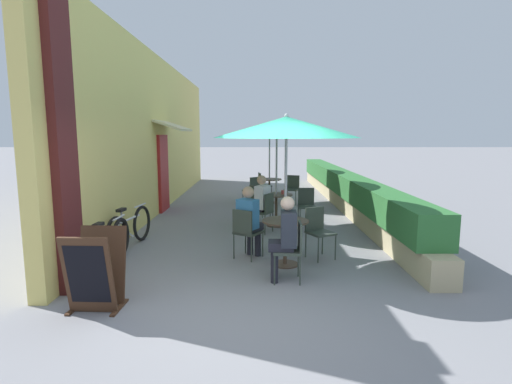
# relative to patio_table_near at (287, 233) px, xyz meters

# --- Properties ---
(ground_plane) EXTENTS (120.00, 120.00, 0.00)m
(ground_plane) POSITION_rel_patio_table_near_xyz_m (-0.66, -1.58, -0.53)
(ground_plane) COLOR gray
(cafe_facade_wall) EXTENTS (0.98, 14.01, 4.20)m
(cafe_facade_wall) POSITION_rel_patio_table_near_xyz_m (-3.20, 5.29, 1.56)
(cafe_facade_wall) COLOR #E0CC6B
(cafe_facade_wall) RESTS_ON ground_plane
(planter_hedge) EXTENTS (0.60, 13.01, 1.01)m
(planter_hedge) POSITION_rel_patio_table_near_xyz_m (2.09, 5.32, 0.00)
(planter_hedge) COLOR tan
(planter_hedge) RESTS_ON ground_plane
(patio_table_near) EXTENTS (0.75, 0.75, 0.75)m
(patio_table_near) POSITION_rel_patio_table_near_xyz_m (0.00, 0.00, 0.00)
(patio_table_near) COLOR brown
(patio_table_near) RESTS_ON ground_plane
(patio_umbrella_near) EXTENTS (2.29, 2.29, 2.44)m
(patio_umbrella_near) POSITION_rel_patio_table_near_xyz_m (0.00, 0.00, 1.70)
(patio_umbrella_near) COLOR #B7B7BC
(patio_umbrella_near) RESTS_ON ground_plane
(cafe_chair_near_left) EXTENTS (0.54, 0.54, 0.87)m
(cafe_chair_near_left) POSITION_rel_patio_table_near_xyz_m (0.60, 0.40, -0.02)
(cafe_chair_near_left) COLOR #384238
(cafe_chair_near_left) RESTS_ON ground_plane
(cafe_chair_near_right) EXTENTS (0.55, 0.55, 0.87)m
(cafe_chair_near_right) POSITION_rel_patio_table_near_xyz_m (-0.65, 0.32, -0.02)
(cafe_chair_near_right) COLOR #384238
(cafe_chair_near_right) RESTS_ON ground_plane
(seated_patron_near_right) EXTENTS (0.48, 0.51, 1.25)m
(seated_patron_near_right) POSITION_rel_patio_table_near_xyz_m (-0.59, 0.41, 0.15)
(seated_patron_near_right) COLOR #23232D
(seated_patron_near_right) RESTS_ON ground_plane
(cafe_chair_near_back) EXTENTS (0.41, 0.41, 0.87)m
(cafe_chair_near_back) POSITION_rel_patio_table_near_xyz_m (0.05, -0.72, -0.02)
(cafe_chair_near_back) COLOR #384238
(cafe_chair_near_back) RESTS_ON ground_plane
(seated_patron_near_back) EXTENTS (0.41, 0.35, 1.25)m
(seated_patron_near_back) POSITION_rel_patio_table_near_xyz_m (-0.06, -0.71, 0.15)
(seated_patron_near_back) COLOR #23232D
(seated_patron_near_back) RESTS_ON ground_plane
(coffee_cup_near) EXTENTS (0.07, 0.07, 0.09)m
(coffee_cup_near) POSITION_rel_patio_table_near_xyz_m (0.07, 0.03, 0.26)
(coffee_cup_near) COLOR #232328
(coffee_cup_near) RESTS_ON patio_table_near
(patio_table_mid) EXTENTS (0.75, 0.75, 0.75)m
(patio_table_mid) POSITION_rel_patio_table_near_xyz_m (-0.00, 2.81, 0.00)
(patio_table_mid) COLOR brown
(patio_table_mid) RESTS_ON ground_plane
(patio_umbrella_mid) EXTENTS (2.29, 2.29, 2.44)m
(patio_umbrella_mid) POSITION_rel_patio_table_near_xyz_m (-0.00, 2.81, 1.70)
(patio_umbrella_mid) COLOR #B7B7BC
(patio_umbrella_mid) RESTS_ON ground_plane
(cafe_chair_mid_left) EXTENTS (0.41, 0.41, 0.87)m
(cafe_chair_mid_left) POSITION_rel_patio_table_near_xyz_m (0.71, 2.89, -0.02)
(cafe_chair_mid_left) COLOR #384238
(cafe_chair_mid_left) RESTS_ON ground_plane
(cafe_chair_mid_right) EXTENTS (0.55, 0.55, 0.87)m
(cafe_chair_mid_right) POSITION_rel_patio_table_near_xyz_m (-0.44, 3.38, -0.02)
(cafe_chair_mid_right) COLOR #384238
(cafe_chair_mid_right) RESTS_ON ground_plane
(cafe_chair_mid_back) EXTENTS (0.54, 0.54, 0.87)m
(cafe_chair_mid_back) POSITION_rel_patio_table_near_xyz_m (-0.29, 2.15, -0.02)
(cafe_chair_mid_back) COLOR #384238
(cafe_chair_mid_back) RESTS_ON ground_plane
(seated_patron_mid_back) EXTENTS (0.51, 0.47, 1.25)m
(seated_patron_mid_back) POSITION_rel_patio_table_near_xyz_m (-0.39, 2.20, 0.15)
(seated_patron_mid_back) COLOR #23232D
(seated_patron_mid_back) RESTS_ON ground_plane
(coffee_cup_mid) EXTENTS (0.07, 0.07, 0.09)m
(coffee_cup_mid) POSITION_rel_patio_table_near_xyz_m (0.14, 2.82, 0.26)
(coffee_cup_mid) COLOR #B73D3D
(coffee_cup_mid) RESTS_ON patio_table_mid
(patio_table_far) EXTENTS (0.75, 0.75, 0.75)m
(patio_table_far) POSITION_rel_patio_table_near_xyz_m (-0.06, 5.96, 0.00)
(patio_table_far) COLOR brown
(patio_table_far) RESTS_ON ground_plane
(patio_umbrella_far) EXTENTS (2.29, 2.29, 2.44)m
(patio_umbrella_far) POSITION_rel_patio_table_near_xyz_m (-0.06, 5.96, 1.70)
(patio_umbrella_far) COLOR #B7B7BC
(patio_umbrella_far) RESTS_ON ground_plane
(cafe_chair_far_left) EXTENTS (0.56, 0.56, 0.87)m
(cafe_chair_far_left) POSITION_rel_patio_table_near_xyz_m (-0.57, 5.44, -0.02)
(cafe_chair_far_left) COLOR #384238
(cafe_chair_far_left) RESTS_ON ground_plane
(cafe_chair_far_right) EXTENTS (0.52, 0.52, 0.87)m
(cafe_chair_far_right) POSITION_rel_patio_table_near_xyz_m (0.64, 5.77, -0.02)
(cafe_chair_far_right) COLOR #384238
(cafe_chair_far_right) RESTS_ON ground_plane
(cafe_chair_far_back) EXTENTS (0.46, 0.46, 0.87)m
(cafe_chair_far_back) POSITION_rel_patio_table_near_xyz_m (-0.25, 6.65, -0.02)
(cafe_chair_far_back) COLOR #384238
(cafe_chair_far_back) RESTS_ON ground_plane
(bicycle_leaning) EXTENTS (0.17, 1.73, 0.79)m
(bicycle_leaning) POSITION_rel_patio_table_near_xyz_m (-2.86, -0.10, -0.17)
(bicycle_leaning) COLOR black
(bicycle_leaning) RESTS_ON ground_plane
(bicycle_second) EXTENTS (0.34, 1.73, 0.80)m
(bicycle_second) POSITION_rel_patio_table_near_xyz_m (-2.85, 1.00, -0.17)
(bicycle_second) COLOR black
(bicycle_second) RESTS_ON ground_plane
(menu_board) EXTENTS (0.62, 0.65, 0.98)m
(menu_board) POSITION_rel_patio_table_near_xyz_m (-2.43, -1.64, -0.05)
(menu_board) COLOR #422819
(menu_board) RESTS_ON ground_plane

